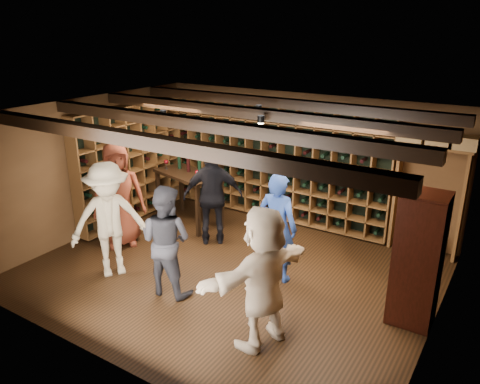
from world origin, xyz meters
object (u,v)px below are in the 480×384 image
Objects in this scene: guest_red_floral at (118,195)px; tasting_table at (188,180)px; guest_woman_black at (213,196)px; man_blue_shirt at (277,227)px; display_cabinet at (417,262)px; guest_khaki at (109,220)px; man_grey_suit at (166,240)px; guest_beige at (263,278)px.

tasting_table is (0.43, 1.38, -0.03)m from guest_red_floral.
guest_red_floral is at bearing -1.57° from guest_woman_black.
display_cabinet is at bearing 178.72° from man_blue_shirt.
guest_woman_black is at bearing 13.52° from guest_khaki.
guest_khaki is (-2.22, -1.22, 0.06)m from man_blue_shirt.
guest_red_floral reaches higher than man_blue_shirt.
guest_woman_black is (-0.39, 1.69, 0.07)m from man_grey_suit.
guest_beige is 1.20× the size of tasting_table.
tasting_table is at bearing 41.10° from guest_khaki.
guest_woman_black is 0.98× the size of guest_khaki.
guest_red_floral is (-2.88, -0.40, 0.07)m from man_blue_shirt.
display_cabinet is 3.58m from guest_woman_black.
tasting_table is (-0.23, 2.21, -0.01)m from guest_khaki.
guest_khaki is at bearing 32.95° from guest_woman_black.
guest_beige is at bearing -67.60° from guest_red_floral.
display_cabinet is at bearing -39.11° from guest_khaki.
man_grey_suit is at bearing -74.77° from guest_red_floral.
guest_woman_black is at bearing 171.35° from display_cabinet.
guest_khaki reaches higher than guest_woman_black.
man_grey_suit is 1.10× the size of tasting_table.
man_grey_suit reaches higher than tasting_table.
display_cabinet is 2.00m from man_blue_shirt.
man_blue_shirt is at bearing -140.55° from man_grey_suit.
guest_woman_black is (1.35, 0.91, -0.03)m from guest_red_floral.
guest_woman_black is (-1.53, 0.51, 0.03)m from man_blue_shirt.
guest_woman_black is 1.87m from guest_khaki.
man_grey_suit is at bearing 67.37° from guest_woman_black.
guest_woman_black is at bearing -16.73° from guest_red_floral.
display_cabinet is 0.99× the size of guest_beige.
guest_red_floral is at bearing 73.91° from guest_khaki.
guest_beige is (1.73, -0.28, 0.07)m from man_grey_suit.
tasting_table is at bearing -22.36° from man_blue_shirt.
guest_red_floral is 1.01× the size of guest_khaki.
guest_red_floral reaches higher than guest_beige.
guest_khaki reaches higher than man_blue_shirt.
guest_red_floral is 1.06m from guest_khaki.
man_blue_shirt is at bearing -8.00° from tasting_table.
man_blue_shirt is at bearing 179.24° from display_cabinet.
guest_khaki is at bearing -101.83° from guest_red_floral.
man_grey_suit is (-1.15, -1.17, -0.03)m from man_blue_shirt.
guest_beige is (3.47, -1.05, -0.03)m from guest_red_floral.
tasting_table is at bearing -110.79° from guest_beige.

